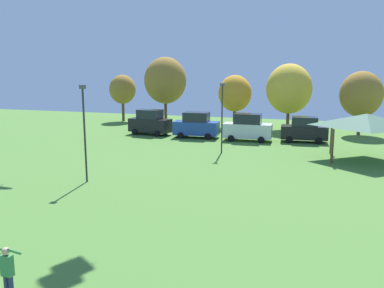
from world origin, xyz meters
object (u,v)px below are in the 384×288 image
(light_post_1, at_px, (84,128))
(treeline_tree_2, at_px, (235,93))
(parked_car_leftmost, at_px, (150,123))
(light_post_0, at_px, (222,114))
(parked_car_second_from_left, at_px, (196,125))
(treeline_tree_0, at_px, (123,90))
(person_standing_mid_field, at_px, (8,271))
(treeline_tree_4, at_px, (361,94))
(treeline_tree_3, at_px, (289,89))
(parked_car_third_from_left, at_px, (248,128))
(parked_car_rightmost_in_row, at_px, (304,130))
(treeline_tree_1, at_px, (165,81))
(park_pavilion, at_px, (367,121))

(light_post_1, height_order, treeline_tree_2, treeline_tree_2)
(parked_car_leftmost, xyz_separation_m, light_post_0, (9.54, -6.94, 1.99))
(parked_car_second_from_left, bearing_deg, parked_car_leftmost, 172.35)
(treeline_tree_0, bearing_deg, person_standing_mid_field, -67.18)
(light_post_0, bearing_deg, treeline_tree_4, 49.38)
(parked_car_second_from_left, xyz_separation_m, treeline_tree_3, (8.39, 8.36, 3.42))
(parked_car_second_from_left, height_order, treeline_tree_4, treeline_tree_4)
(person_standing_mid_field, xyz_separation_m, parked_car_third_from_left, (1.82, 29.89, 0.26))
(parked_car_third_from_left, xyz_separation_m, light_post_1, (-6.89, -17.59, 2.10))
(person_standing_mid_field, height_order, parked_car_third_from_left, parked_car_third_from_left)
(parked_car_third_from_left, bearing_deg, treeline_tree_0, 149.67)
(parked_car_rightmost_in_row, bearing_deg, person_standing_mid_field, -107.32)
(treeline_tree_1, height_order, treeline_tree_2, treeline_tree_1)
(parked_car_third_from_left, distance_m, park_pavilion, 11.72)
(parked_car_leftmost, distance_m, parked_car_rightmost_in_row, 15.85)
(parked_car_leftmost, distance_m, parked_car_third_from_left, 10.58)
(person_standing_mid_field, distance_m, treeline_tree_2, 38.89)
(treeline_tree_1, bearing_deg, treeline_tree_2, 6.14)
(treeline_tree_1, relative_size, treeline_tree_3, 1.11)
(person_standing_mid_field, relative_size, parked_car_leftmost, 0.39)
(person_standing_mid_field, relative_size, treeline_tree_3, 0.24)
(parked_car_leftmost, bearing_deg, light_post_0, -28.72)
(treeline_tree_3, bearing_deg, treeline_tree_1, -177.55)
(parked_car_rightmost_in_row, relative_size, treeline_tree_3, 0.59)
(treeline_tree_1, xyz_separation_m, treeline_tree_3, (14.78, 0.63, -0.82))
(treeline_tree_0, relative_size, treeline_tree_1, 0.74)
(park_pavilion, xyz_separation_m, treeline_tree_2, (-13.25, 14.59, 0.96))
(light_post_0, relative_size, treeline_tree_0, 0.94)
(treeline_tree_0, relative_size, treeline_tree_4, 0.92)
(parked_car_second_from_left, height_order, park_pavilion, park_pavilion)
(treeline_tree_3, bearing_deg, light_post_0, -105.51)
(treeline_tree_0, relative_size, treeline_tree_3, 0.82)
(park_pavilion, bearing_deg, treeline_tree_4, 87.59)
(light_post_0, xyz_separation_m, light_post_1, (-5.86, -11.25, 0.11))
(park_pavilion, xyz_separation_m, treeline_tree_4, (0.55, 12.97, 1.22))
(parked_car_leftmost, relative_size, treeline_tree_4, 0.69)
(parked_car_second_from_left, bearing_deg, light_post_0, -60.48)
(parked_car_third_from_left, bearing_deg, parked_car_leftmost, 174.82)
(light_post_1, bearing_deg, parked_car_rightmost_in_row, 56.74)
(parked_car_leftmost, bearing_deg, treeline_tree_3, 37.59)
(parked_car_third_from_left, xyz_separation_m, treeline_tree_2, (-3.18, 8.85, 2.74))
(parked_car_rightmost_in_row, bearing_deg, parked_car_third_from_left, -173.89)
(person_standing_mid_field, xyz_separation_m, treeline_tree_1, (-9.85, 37.83, 4.47))
(parked_car_leftmost, relative_size, treeline_tree_2, 0.75)
(treeline_tree_1, distance_m, treeline_tree_3, 14.81)
(treeline_tree_1, bearing_deg, treeline_tree_3, 2.45)
(parked_car_second_from_left, xyz_separation_m, parked_car_rightmost_in_row, (10.57, 0.77, -0.08))
(treeline_tree_0, bearing_deg, parked_car_second_from_left, -36.44)
(light_post_0, distance_m, treeline_tree_4, 17.92)
(parked_car_leftmost, bearing_deg, parked_car_second_from_left, 3.14)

